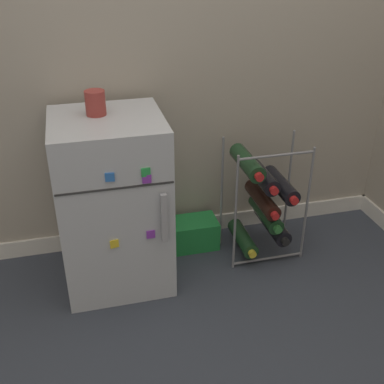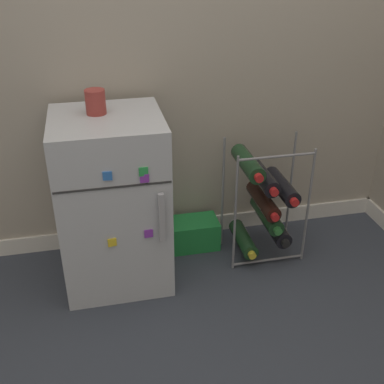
{
  "view_description": "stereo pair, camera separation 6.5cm",
  "coord_description": "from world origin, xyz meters",
  "px_view_note": "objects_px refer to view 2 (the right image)",
  "views": [
    {
      "loc": [
        -0.62,
        -1.64,
        1.46
      ],
      "look_at": [
        -0.13,
        0.26,
        0.4
      ],
      "focal_mm": 45.0,
      "sensor_mm": 36.0,
      "label": 1
    },
    {
      "loc": [
        -0.55,
        -1.66,
        1.46
      ],
      "look_at": [
        -0.13,
        0.26,
        0.4
      ],
      "focal_mm": 45.0,
      "sensor_mm": 36.0,
      "label": 2
    }
  ],
  "objects_px": {
    "mini_fridge": "(113,201)",
    "fridge_top_cup": "(95,102)",
    "wine_rack": "(264,202)",
    "soda_box": "(191,233)"
  },
  "relations": [
    {
      "from": "mini_fridge",
      "to": "wine_rack",
      "type": "xyz_separation_m",
      "value": [
        0.73,
        0.02,
        -0.1
      ]
    },
    {
      "from": "wine_rack",
      "to": "fridge_top_cup",
      "type": "height_order",
      "value": "fridge_top_cup"
    },
    {
      "from": "mini_fridge",
      "to": "soda_box",
      "type": "bearing_deg",
      "value": 20.56
    },
    {
      "from": "wine_rack",
      "to": "soda_box",
      "type": "bearing_deg",
      "value": 159.01
    },
    {
      "from": "wine_rack",
      "to": "fridge_top_cup",
      "type": "relative_size",
      "value": 5.94
    },
    {
      "from": "mini_fridge",
      "to": "soda_box",
      "type": "relative_size",
      "value": 2.89
    },
    {
      "from": "mini_fridge",
      "to": "wine_rack",
      "type": "distance_m",
      "value": 0.73
    },
    {
      "from": "mini_fridge",
      "to": "fridge_top_cup",
      "type": "relative_size",
      "value": 7.8
    },
    {
      "from": "mini_fridge",
      "to": "fridge_top_cup",
      "type": "height_order",
      "value": "fridge_top_cup"
    },
    {
      "from": "mini_fridge",
      "to": "soda_box",
      "type": "height_order",
      "value": "mini_fridge"
    }
  ]
}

